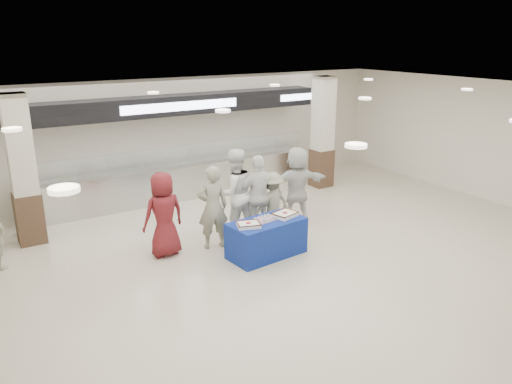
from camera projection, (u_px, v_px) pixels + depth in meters
ground at (296, 272)px, 9.47m from camera, size 14.00×14.00×0.00m
serving_line at (179, 156)px, 13.49m from camera, size 8.70×0.85×2.80m
column_left at (23, 174)px, 10.39m from camera, size 0.55×0.55×3.20m
column_right at (322, 135)px, 14.43m from camera, size 0.55×0.55×3.20m
display_table at (266, 238)px, 10.08m from camera, size 1.62×0.93×0.75m
sheet_cake_left at (248, 224)px, 9.65m from camera, size 0.52×0.46×0.09m
sheet_cake_right at (285, 214)px, 10.19m from camera, size 0.56×0.49×0.10m
cupcake_tray at (265, 219)px, 9.98m from camera, size 0.49×0.40×0.07m
civilian_maroon at (164, 214)px, 9.97m from camera, size 0.89×0.61×1.74m
soldier_a at (213, 207)px, 10.33m from camera, size 0.72×0.54×1.78m
chef_tall at (234, 193)px, 10.95m from camera, size 0.98×0.77×1.97m
chef_short at (259, 196)px, 10.91m from camera, size 1.16×0.69×1.85m
soldier_b at (272, 204)px, 11.09m from camera, size 0.96×0.59×1.43m
civilian_white at (297, 184)px, 11.83m from camera, size 1.76×0.85×1.82m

